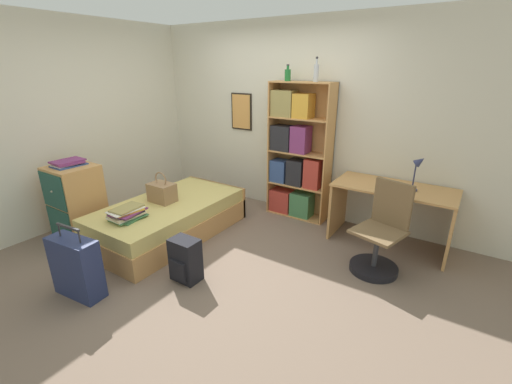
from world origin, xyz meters
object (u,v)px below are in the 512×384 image
(dresser, at_px, (77,202))
(desk_lamp, at_px, (418,167))
(desk_chair, at_px, (379,244))
(book_stack_on_bed, at_px, (127,213))
(desk, at_px, (392,204))
(bed, at_px, (170,218))
(suitcase, at_px, (76,267))
(handbag, at_px, (162,192))
(bookcase, at_px, (295,157))
(backpack, at_px, (185,260))
(magazine_pile_on_dresser, at_px, (68,163))
(bottle_green, at_px, (288,75))
(bottle_brown, at_px, (316,72))

(dresser, height_order, desk_lamp, desk_lamp)
(dresser, height_order, desk_chair, desk_chair)
(book_stack_on_bed, height_order, desk, desk)
(desk_chair, bearing_deg, desk, 94.02)
(book_stack_on_bed, bearing_deg, bed, 89.16)
(suitcase, distance_m, desk, 3.35)
(handbag, relative_size, bookcase, 0.21)
(backpack, bearing_deg, dresser, -178.97)
(desk_lamp, bearing_deg, book_stack_on_bed, -144.92)
(book_stack_on_bed, bearing_deg, dresser, -176.13)
(dresser, xyz_separation_m, magazine_pile_on_dresser, (-0.04, 0.01, 0.48))
(dresser, bearing_deg, desk_lamp, 28.38)
(handbag, xyz_separation_m, bottle_green, (0.94, 1.40, 1.35))
(desk_chair, bearing_deg, bottle_brown, 146.66)
(suitcase, xyz_separation_m, bottle_brown, (1.05, 2.69, 1.64))
(desk_lamp, bearing_deg, bottle_brown, 173.65)
(bottle_green, xyz_separation_m, desk, (1.49, -0.15, -1.38))
(backpack, bearing_deg, bookcase, 85.87)
(magazine_pile_on_dresser, bearing_deg, dresser, -10.99)
(backpack, bearing_deg, desk_lamp, 47.19)
(dresser, height_order, backpack, dresser)
(desk, height_order, backpack, desk)
(desk_lamp, relative_size, backpack, 0.92)
(bed, bearing_deg, desk_lamp, 25.37)
(handbag, bearing_deg, desk_chair, 14.24)
(desk_chair, bearing_deg, dresser, -159.01)
(desk, distance_m, desk_chair, 0.66)
(suitcase, relative_size, desk_chair, 0.75)
(dresser, xyz_separation_m, desk_lamp, (3.46, 1.87, 0.54))
(bed, relative_size, dresser, 2.09)
(book_stack_on_bed, distance_m, desk_chair, 2.70)
(bottle_brown, relative_size, backpack, 0.65)
(backpack, bearing_deg, handbag, 147.47)
(handbag, bearing_deg, bottle_green, 55.98)
(handbag, height_order, desk_lamp, desk_lamp)
(book_stack_on_bed, bearing_deg, bottle_green, 66.12)
(handbag, bearing_deg, desk, 27.13)
(handbag, xyz_separation_m, desk, (2.44, 1.25, -0.04))
(suitcase, bearing_deg, bottle_brown, 68.63)
(bottle_brown, height_order, desk_lamp, bottle_brown)
(desk_lamp, height_order, desk_chair, desk_lamp)
(bed, relative_size, bookcase, 1.04)
(bookcase, bearing_deg, bottle_brown, -7.08)
(desk_chair, bearing_deg, handbag, -165.76)
(book_stack_on_bed, height_order, suitcase, suitcase)
(book_stack_on_bed, xyz_separation_m, magazine_pile_on_dresser, (-0.92, -0.05, 0.44))
(bed, relative_size, bottle_brown, 6.62)
(handbag, distance_m, book_stack_on_bed, 0.58)
(bed, height_order, desk_lamp, desk_lamp)
(bookcase, relative_size, bottle_brown, 6.40)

